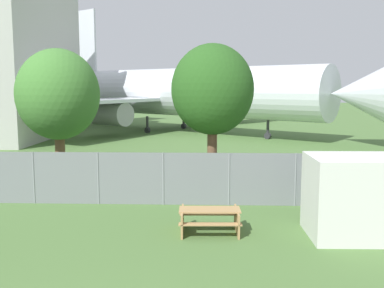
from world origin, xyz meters
TOP-DOWN VIEW (x-y plane):
  - perimeter_fence at (-0.00, 10.59)m, footprint 56.07×0.07m
  - airplane at (-1.65, 38.92)m, footprint 36.49×29.05m
  - picnic_bench_near_cabin at (1.79, 7.29)m, footprint 1.96×1.46m
  - tree_near_hangar at (-5.23, 14.22)m, footprint 3.83×3.83m
  - tree_behind_benches at (1.90, 11.56)m, footprint 3.29×3.29m

SIDE VIEW (x-z plane):
  - picnic_bench_near_cabin at x=1.79m, z-range 0.10..0.86m
  - perimeter_fence at x=0.00m, z-range 0.00..2.05m
  - airplane at x=-1.65m, z-range -2.75..10.63m
  - tree_near_hangar at x=-5.23m, z-range 1.03..7.34m
  - tree_behind_benches at x=1.90m, z-range 1.29..7.56m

